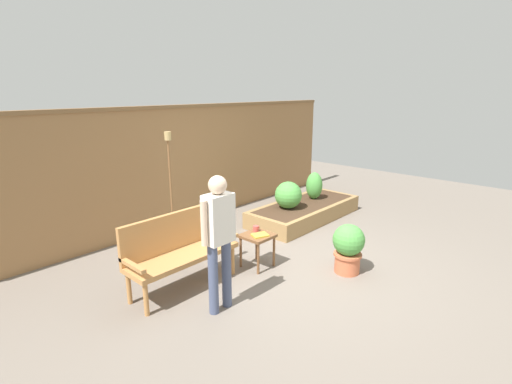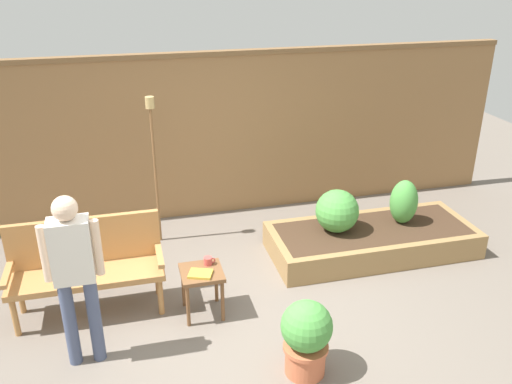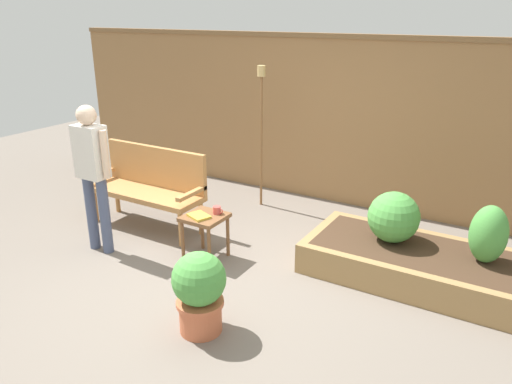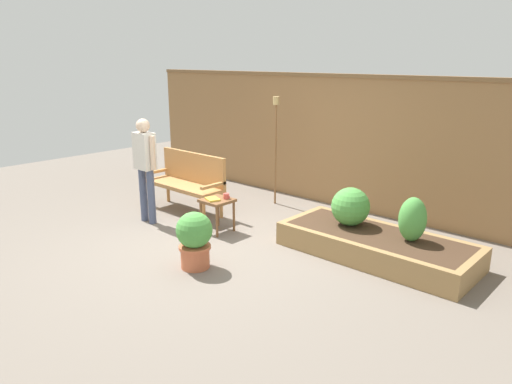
{
  "view_description": "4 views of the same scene",
  "coord_description": "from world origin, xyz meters",
  "px_view_note": "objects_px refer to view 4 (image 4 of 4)",
  "views": [
    {
      "loc": [
        -3.96,
        -2.94,
        2.42
      ],
      "look_at": [
        0.11,
        0.77,
        0.92
      ],
      "focal_mm": 26.56,
      "sensor_mm": 36.0,
      "label": 1
    },
    {
      "loc": [
        -0.92,
        -4.01,
        3.22
      ],
      "look_at": [
        0.39,
        1.08,
        0.91
      ],
      "focal_mm": 37.7,
      "sensor_mm": 36.0,
      "label": 2
    },
    {
      "loc": [
        2.46,
        -3.32,
        2.42
      ],
      "look_at": [
        -0.09,
        0.96,
        0.58
      ],
      "focal_mm": 34.6,
      "sensor_mm": 36.0,
      "label": 3
    },
    {
      "loc": [
        4.42,
        -4.07,
        2.4
      ],
      "look_at": [
        0.41,
        0.35,
        0.72
      ],
      "focal_mm": 33.61,
      "sensor_mm": 36.0,
      "label": 4
    }
  ],
  "objects_px": {
    "potted_boxwood": "(194,238)",
    "person_by_bench": "(145,161)",
    "shrub_far_corner": "(413,219)",
    "shrub_near_bench": "(350,207)",
    "cup_on_table": "(226,196)",
    "tiki_torch": "(276,132)",
    "garden_bench": "(188,178)",
    "side_table": "(217,205)",
    "book_on_table": "(213,199)"
  },
  "relations": [
    {
      "from": "cup_on_table",
      "to": "book_on_table",
      "type": "distance_m",
      "value": 0.2
    },
    {
      "from": "side_table",
      "to": "shrub_near_bench",
      "type": "height_order",
      "value": "shrub_near_bench"
    },
    {
      "from": "potted_boxwood",
      "to": "shrub_far_corner",
      "type": "height_order",
      "value": "shrub_far_corner"
    },
    {
      "from": "shrub_far_corner",
      "to": "person_by_bench",
      "type": "height_order",
      "value": "person_by_bench"
    },
    {
      "from": "side_table",
      "to": "potted_boxwood",
      "type": "height_order",
      "value": "potted_boxwood"
    },
    {
      "from": "cup_on_table",
      "to": "book_on_table",
      "type": "xyz_separation_m",
      "value": [
        -0.1,
        -0.17,
        -0.03
      ]
    },
    {
      "from": "cup_on_table",
      "to": "shrub_far_corner",
      "type": "height_order",
      "value": "shrub_far_corner"
    },
    {
      "from": "potted_boxwood",
      "to": "cup_on_table",
      "type": "bearing_deg",
      "value": 118.67
    },
    {
      "from": "shrub_near_bench",
      "to": "tiki_torch",
      "type": "distance_m",
      "value": 2.24
    },
    {
      "from": "side_table",
      "to": "book_on_table",
      "type": "relative_size",
      "value": 2.24
    },
    {
      "from": "book_on_table",
      "to": "shrub_far_corner",
      "type": "bearing_deg",
      "value": 39.12
    },
    {
      "from": "potted_boxwood",
      "to": "shrub_far_corner",
      "type": "bearing_deg",
      "value": 44.33
    },
    {
      "from": "garden_bench",
      "to": "shrub_near_bench",
      "type": "height_order",
      "value": "garden_bench"
    },
    {
      "from": "cup_on_table",
      "to": "shrub_near_bench",
      "type": "relative_size",
      "value": 0.23
    },
    {
      "from": "potted_boxwood",
      "to": "tiki_torch",
      "type": "xyz_separation_m",
      "value": [
        -0.97,
        2.62,
        0.85
      ]
    },
    {
      "from": "shrub_far_corner",
      "to": "side_table",
      "type": "bearing_deg",
      "value": -163.09
    },
    {
      "from": "shrub_near_bench",
      "to": "shrub_far_corner",
      "type": "relative_size",
      "value": 0.93
    },
    {
      "from": "side_table",
      "to": "tiki_torch",
      "type": "height_order",
      "value": "tiki_torch"
    },
    {
      "from": "cup_on_table",
      "to": "garden_bench",
      "type": "bearing_deg",
      "value": 166.91
    },
    {
      "from": "garden_bench",
      "to": "cup_on_table",
      "type": "bearing_deg",
      "value": -13.09
    },
    {
      "from": "person_by_bench",
      "to": "book_on_table",
      "type": "bearing_deg",
      "value": 18.29
    },
    {
      "from": "person_by_bench",
      "to": "potted_boxwood",
      "type": "bearing_deg",
      "value": -18.78
    },
    {
      "from": "cup_on_table",
      "to": "person_by_bench",
      "type": "height_order",
      "value": "person_by_bench"
    },
    {
      "from": "garden_bench",
      "to": "shrub_far_corner",
      "type": "height_order",
      "value": "garden_bench"
    },
    {
      "from": "tiki_torch",
      "to": "person_by_bench",
      "type": "height_order",
      "value": "tiki_torch"
    },
    {
      "from": "cup_on_table",
      "to": "shrub_far_corner",
      "type": "relative_size",
      "value": 0.21
    },
    {
      "from": "cup_on_table",
      "to": "potted_boxwood",
      "type": "relative_size",
      "value": 0.17
    },
    {
      "from": "garden_bench",
      "to": "potted_boxwood",
      "type": "xyz_separation_m",
      "value": [
        1.76,
        -1.39,
        -0.17
      ]
    },
    {
      "from": "side_table",
      "to": "book_on_table",
      "type": "xyz_separation_m",
      "value": [
        -0.02,
        -0.07,
        0.1
      ]
    },
    {
      "from": "shrub_far_corner",
      "to": "shrub_near_bench",
      "type": "bearing_deg",
      "value": -180.0
    },
    {
      "from": "book_on_table",
      "to": "shrub_far_corner",
      "type": "height_order",
      "value": "shrub_far_corner"
    },
    {
      "from": "side_table",
      "to": "cup_on_table",
      "type": "relative_size",
      "value": 4.2
    },
    {
      "from": "book_on_table",
      "to": "tiki_torch",
      "type": "bearing_deg",
      "value": 119.58
    },
    {
      "from": "side_table",
      "to": "person_by_bench",
      "type": "distance_m",
      "value": 1.28
    },
    {
      "from": "garden_bench",
      "to": "shrub_near_bench",
      "type": "xyz_separation_m",
      "value": [
        2.75,
        0.4,
        0.0
      ]
    },
    {
      "from": "book_on_table",
      "to": "shrub_far_corner",
      "type": "distance_m",
      "value": 2.69
    },
    {
      "from": "book_on_table",
      "to": "side_table",
      "type": "bearing_deg",
      "value": 94.16
    },
    {
      "from": "tiki_torch",
      "to": "book_on_table",
      "type": "bearing_deg",
      "value": -81.39
    },
    {
      "from": "potted_boxwood",
      "to": "tiki_torch",
      "type": "height_order",
      "value": "tiki_torch"
    },
    {
      "from": "book_on_table",
      "to": "tiki_torch",
      "type": "height_order",
      "value": "tiki_torch"
    },
    {
      "from": "potted_boxwood",
      "to": "person_by_bench",
      "type": "relative_size",
      "value": 0.44
    },
    {
      "from": "side_table",
      "to": "cup_on_table",
      "type": "bearing_deg",
      "value": 50.68
    },
    {
      "from": "shrub_near_bench",
      "to": "shrub_far_corner",
      "type": "xyz_separation_m",
      "value": [
        0.84,
        0.0,
        0.02
      ]
    },
    {
      "from": "potted_boxwood",
      "to": "garden_bench",
      "type": "bearing_deg",
      "value": 141.66
    },
    {
      "from": "garden_bench",
      "to": "person_by_bench",
      "type": "bearing_deg",
      "value": -91.59
    },
    {
      "from": "cup_on_table",
      "to": "person_by_bench",
      "type": "relative_size",
      "value": 0.07
    },
    {
      "from": "shrub_far_corner",
      "to": "garden_bench",
      "type": "bearing_deg",
      "value": -173.6
    },
    {
      "from": "shrub_far_corner",
      "to": "tiki_torch",
      "type": "xyz_separation_m",
      "value": [
        -2.8,
        0.83,
        0.65
      ]
    },
    {
      "from": "shrub_far_corner",
      "to": "cup_on_table",
      "type": "bearing_deg",
      "value": -164.74
    },
    {
      "from": "potted_boxwood",
      "to": "shrub_near_bench",
      "type": "height_order",
      "value": "shrub_near_bench"
    }
  ]
}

